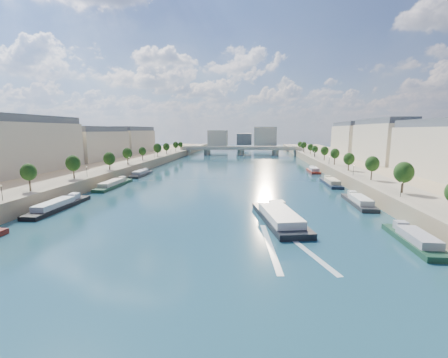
# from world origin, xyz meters

# --- Properties ---
(ground) EXTENTS (700.00, 700.00, 0.00)m
(ground) POSITION_xyz_m (0.00, 100.00, 0.00)
(ground) COLOR #0D2A3C
(ground) RESTS_ON ground
(quay_left) EXTENTS (44.00, 520.00, 5.00)m
(quay_left) POSITION_xyz_m (-72.00, 100.00, 2.50)
(quay_left) COLOR #9E8460
(quay_left) RESTS_ON ground
(quay_right) EXTENTS (44.00, 520.00, 5.00)m
(quay_right) POSITION_xyz_m (72.00, 100.00, 2.50)
(quay_right) COLOR #9E8460
(quay_right) RESTS_ON ground
(pave_left) EXTENTS (14.00, 520.00, 0.10)m
(pave_left) POSITION_xyz_m (-57.00, 100.00, 5.05)
(pave_left) COLOR gray
(pave_left) RESTS_ON quay_left
(pave_right) EXTENTS (14.00, 520.00, 0.10)m
(pave_right) POSITION_xyz_m (57.00, 100.00, 5.05)
(pave_right) COLOR gray
(pave_right) RESTS_ON quay_right
(trees_left) EXTENTS (4.80, 268.80, 8.26)m
(trees_left) POSITION_xyz_m (-55.00, 102.00, 10.48)
(trees_left) COLOR #382B1E
(trees_left) RESTS_ON ground
(trees_right) EXTENTS (4.80, 268.80, 8.26)m
(trees_right) POSITION_xyz_m (55.00, 110.00, 10.48)
(trees_right) COLOR #382B1E
(trees_right) RESTS_ON ground
(lamps_left) EXTENTS (0.36, 200.36, 4.28)m
(lamps_left) POSITION_xyz_m (-52.50, 90.00, 7.78)
(lamps_left) COLOR black
(lamps_left) RESTS_ON ground
(lamps_right) EXTENTS (0.36, 200.36, 4.28)m
(lamps_right) POSITION_xyz_m (52.50, 105.00, 7.78)
(lamps_right) COLOR black
(lamps_right) RESTS_ON ground
(buildings_left) EXTENTS (16.00, 226.00, 23.20)m
(buildings_left) POSITION_xyz_m (-85.00, 112.00, 16.45)
(buildings_left) COLOR beige
(buildings_left) RESTS_ON ground
(buildings_right) EXTENTS (16.00, 226.00, 23.20)m
(buildings_right) POSITION_xyz_m (85.00, 112.00, 16.45)
(buildings_right) COLOR beige
(buildings_right) RESTS_ON ground
(skyline) EXTENTS (79.00, 42.00, 22.00)m
(skyline) POSITION_xyz_m (3.19, 319.52, 14.66)
(skyline) COLOR beige
(skyline) RESTS_ON ground
(bridge) EXTENTS (112.00, 12.00, 8.15)m
(bridge) POSITION_xyz_m (0.00, 241.86, 5.08)
(bridge) COLOR #C1B79E
(bridge) RESTS_ON ground
(tour_barge) EXTENTS (13.89, 29.80, 3.90)m
(tour_barge) POSITION_xyz_m (19.04, 35.48, 1.10)
(tour_barge) COLOR black
(tour_barge) RESTS_ON ground
(wake) EXTENTS (12.82, 26.01, 0.04)m
(wake) POSITION_xyz_m (19.04, 18.91, 0.02)
(wake) COLOR silver
(wake) RESTS_ON ground
(moored_barges_left) EXTENTS (5.00, 147.54, 3.60)m
(moored_barges_left) POSITION_xyz_m (-45.50, 44.51, 0.84)
(moored_barges_left) COLOR #1C1F3E
(moored_barges_left) RESTS_ON ground
(moored_barges_right) EXTENTS (5.00, 162.36, 3.60)m
(moored_barges_right) POSITION_xyz_m (45.50, 54.39, 0.84)
(moored_barges_right) COLOR black
(moored_barges_right) RESTS_ON ground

